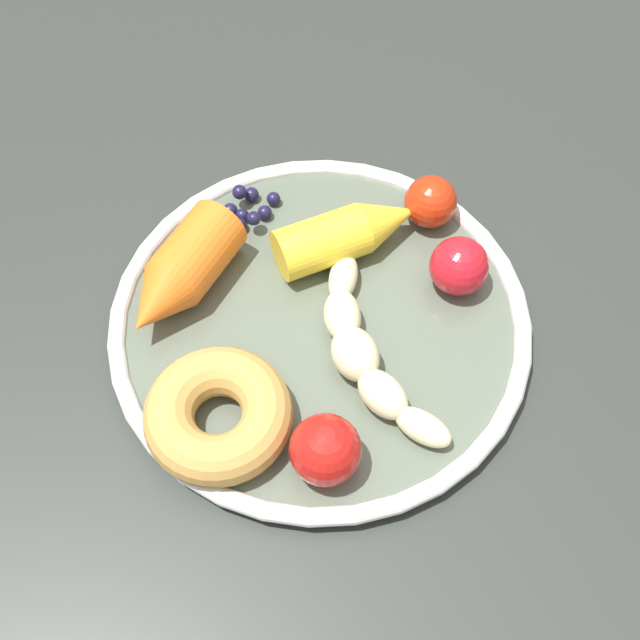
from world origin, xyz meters
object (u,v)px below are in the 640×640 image
dining_table (261,428)px  plate (320,322)px  carrot_yellow (349,233)px  banana (365,352)px  carrot_orange (180,274)px  tomato_mid (325,450)px  blueberry_pile (245,209)px  donut (218,415)px  tomato_near (459,266)px  tomato_far (431,202)px

dining_table → plate: plate is taller
carrot_yellow → dining_table: bearing=-154.0°
dining_table → banana: (0.07, -0.03, 0.10)m
carrot_orange → tomato_mid: same height
blueberry_pile → donut: bearing=-123.7°
plate → donut: size_ratio=3.11×
plate → donut: (-0.09, -0.03, 0.02)m
plate → tomato_mid: 0.11m
tomato_near → tomato_far: size_ratio=1.07×
carrot_yellow → donut: 0.16m
tomato_mid → donut: bearing=127.6°
carrot_yellow → tomato_mid: bearing=-127.2°
plate → carrot_orange: 0.10m
dining_table → tomato_far: bearing=14.9°
carrot_yellow → blueberry_pile: carrot_yellow is taller
plate → tomato_mid: (-0.05, -0.09, 0.02)m
banana → tomato_near: tomato_near is taller
banana → donut: 0.10m
carrot_orange → donut: size_ratio=1.18×
dining_table → blueberry_pile: blueberry_pile is taller
carrot_orange → tomato_near: size_ratio=2.67×
tomato_near → tomato_far: 0.06m
banana → carrot_yellow: (0.04, 0.08, 0.01)m
banana → tomato_mid: (-0.06, -0.05, 0.01)m
carrot_orange → carrot_yellow: (0.12, -0.03, -0.00)m
dining_table → tomato_near: size_ratio=27.53×
carrot_yellow → tomato_near: (0.05, -0.06, 0.00)m
plate → carrot_orange: bearing=135.0°
blueberry_pile → tomato_mid: 0.20m
tomato_near → carrot_yellow: bearing=126.8°
dining_table → plate: bearing=11.0°
carrot_orange → tomato_far: carrot_orange is taller
dining_table → carrot_orange: (-0.01, 0.08, 0.11)m
banana → donut: size_ratio=1.76×
tomato_far → plate: bearing=-163.2°
banana → carrot_yellow: size_ratio=1.48×
dining_table → banana: bearing=-25.2°
banana → donut: donut is taller
dining_table → tomato_near: tomato_near is taller
banana → tomato_near: 0.09m
carrot_yellow → banana: bearing=-116.0°
tomato_far → carrot_yellow: bearing=174.0°
donut → tomato_mid: (0.04, -0.06, 0.01)m
tomato_far → tomato_mid: bearing=-142.8°
carrot_yellow → tomato_mid: tomato_mid is taller
dining_table → donut: 0.11m
plate → tomato_near: bearing=-13.2°
tomato_mid → carrot_yellow: bearing=52.8°
dining_table → carrot_yellow: size_ratio=10.19×
tomato_mid → dining_table: bearing=95.4°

